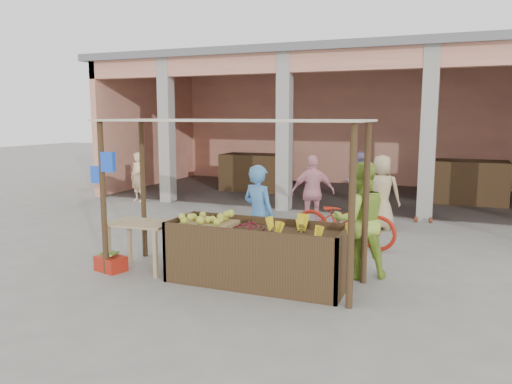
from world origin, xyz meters
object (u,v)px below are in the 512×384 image
at_px(fruit_stall, 257,257).
at_px(red_crate, 111,264).
at_px(vendor_blue, 259,212).
at_px(side_table, 141,231).
at_px(motorcycle, 344,219).
at_px(vendor_green, 360,217).

height_order(fruit_stall, red_crate, fruit_stall).
relative_size(fruit_stall, vendor_blue, 1.47).
xyz_separation_m(fruit_stall, side_table, (-1.94, -0.07, 0.24)).
xyz_separation_m(red_crate, vendor_blue, (2.05, 1.19, 0.77)).
bearing_deg(side_table, vendor_blue, 26.77).
bearing_deg(red_crate, fruit_stall, 22.89).
height_order(side_table, red_crate, side_table).
bearing_deg(side_table, motorcycle, 40.45).
relative_size(fruit_stall, motorcycle, 1.28).
height_order(fruit_stall, vendor_green, vendor_green).
xyz_separation_m(vendor_green, motorcycle, (-0.58, 1.65, -0.39)).
bearing_deg(vendor_blue, side_table, 49.81).
xyz_separation_m(fruit_stall, red_crate, (-2.37, -0.31, -0.28)).
relative_size(red_crate, motorcycle, 0.22).
distance_m(side_table, vendor_green, 3.42).
xyz_separation_m(side_table, vendor_blue, (1.63, 0.95, 0.25)).
relative_size(fruit_stall, vendor_green, 1.40).
bearing_deg(red_crate, vendor_blue, 45.46).
distance_m(side_table, red_crate, 0.71).
height_order(red_crate, vendor_blue, vendor_blue).
bearing_deg(side_table, fruit_stall, -1.32).
bearing_deg(vendor_green, vendor_blue, -27.32).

